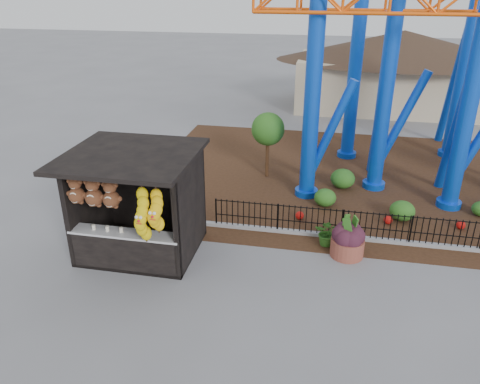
% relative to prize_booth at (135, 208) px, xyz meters
% --- Properties ---
extents(ground, '(120.00, 120.00, 0.00)m').
position_rel_prize_booth_xyz_m(ground, '(2.99, -0.90, -1.53)').
color(ground, slate).
rests_on(ground, ground).
extents(mulch_bed, '(18.00, 12.00, 0.02)m').
position_rel_prize_booth_xyz_m(mulch_bed, '(6.99, 7.10, -1.52)').
color(mulch_bed, '#331E11').
rests_on(mulch_bed, ground).
extents(curb, '(18.00, 0.18, 0.12)m').
position_rel_prize_booth_xyz_m(curb, '(6.99, 2.10, -1.47)').
color(curb, gray).
rests_on(curb, ground).
extents(prize_booth, '(3.50, 3.40, 3.12)m').
position_rel_prize_booth_xyz_m(prize_booth, '(0.00, 0.00, 0.00)').
color(prize_booth, black).
rests_on(prize_booth, ground).
extents(picket_fence, '(12.20, 0.06, 1.00)m').
position_rel_prize_booth_xyz_m(picket_fence, '(7.89, 2.10, -1.03)').
color(picket_fence, black).
rests_on(picket_fence, ground).
extents(roller_coaster, '(11.00, 6.37, 10.82)m').
position_rel_prize_booth_xyz_m(roller_coaster, '(8.11, 7.33, 4.91)').
color(roller_coaster, blue).
rests_on(roller_coaster, ground).
extents(terracotta_planter, '(1.19, 1.19, 0.54)m').
position_rel_prize_booth_xyz_m(terracotta_planter, '(5.94, 1.14, -1.26)').
color(terracotta_planter, brown).
rests_on(terracotta_planter, ground).
extents(planter_foliage, '(0.70, 0.70, 0.64)m').
position_rel_prize_booth_xyz_m(planter_foliage, '(5.94, 1.14, -0.67)').
color(planter_foliage, '#331420').
rests_on(planter_foliage, terracotta_planter).
extents(potted_plant, '(0.83, 0.74, 0.84)m').
position_rel_prize_booth_xyz_m(potted_plant, '(5.37, 1.62, -1.11)').
color(potted_plant, '#214D16').
rests_on(potted_plant, ground).
extents(landscaping, '(7.29, 3.54, 0.74)m').
position_rel_prize_booth_xyz_m(landscaping, '(7.25, 4.77, -1.20)').
color(landscaping, '#27581A').
rests_on(landscaping, mulch_bed).
extents(pavilion, '(15.00, 15.00, 4.80)m').
position_rel_prize_booth_xyz_m(pavilion, '(8.99, 19.10, 1.53)').
color(pavilion, '#BFAD8C').
rests_on(pavilion, ground).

